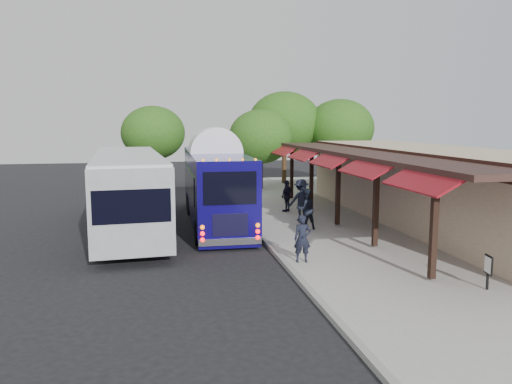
{
  "coord_description": "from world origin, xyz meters",
  "views": [
    {
      "loc": [
        -3.98,
        -16.96,
        4.78
      ],
      "look_at": [
        0.04,
        3.98,
        1.8
      ],
      "focal_mm": 35.0,
      "sensor_mm": 36.0,
      "label": 1
    }
  ],
  "objects": [
    {
      "name": "sidewalk",
      "position": [
        5.0,
        4.0,
        0.07
      ],
      "size": [
        10.0,
        40.0,
        0.15
      ],
      "primitive_type": "cube",
      "color": "#9E9B93",
      "rests_on": "ground"
    },
    {
      "name": "tree_mid",
      "position": [
        5.33,
        20.05,
        4.74
      ],
      "size": [
        5.55,
        5.55,
        7.11
      ],
      "color": "#382314",
      "rests_on": "ground"
    },
    {
      "name": "ped_d",
      "position": [
        2.52,
        5.53,
        1.14
      ],
      "size": [
        1.38,
        0.94,
        1.98
      ],
      "primitive_type": "imported",
      "rotation": [
        0.0,
        0.0,
        3.31
      ],
      "color": "black",
      "rests_on": "sidewalk"
    },
    {
      "name": "tree_right",
      "position": [
        9.33,
        18.89,
        4.35
      ],
      "size": [
        5.1,
        5.1,
        6.53
      ],
      "color": "#382314",
      "rests_on": "ground"
    },
    {
      "name": "sign_board",
      "position": [
        4.9,
        -5.0,
        0.81
      ],
      "size": [
        0.12,
        0.44,
        0.98
      ],
      "rotation": [
        0.0,
        0.0,
        -0.17
      ],
      "color": "black",
      "rests_on": "sidewalk"
    },
    {
      "name": "ped_b",
      "position": [
        2.18,
        3.6,
        1.05
      ],
      "size": [
        0.97,
        0.81,
        1.79
      ],
      "primitive_type": "imported",
      "rotation": [
        0.0,
        0.0,
        3.3
      ],
      "color": "black",
      "rests_on": "sidewalk"
    },
    {
      "name": "station_shelter",
      "position": [
        8.38,
        4.0,
        1.85
      ],
      "size": [
        8.15,
        20.0,
        3.6
      ],
      "color": "tan",
      "rests_on": "ground"
    },
    {
      "name": "tree_left",
      "position": [
        2.92,
        17.28,
        3.79
      ],
      "size": [
        4.44,
        4.44,
        5.69
      ],
      "color": "#382314",
      "rests_on": "ground"
    },
    {
      "name": "ground",
      "position": [
        0.0,
        0.0,
        0.0
      ],
      "size": [
        90.0,
        90.0,
        0.0
      ],
      "primitive_type": "plane",
      "color": "black",
      "rests_on": "ground"
    },
    {
      "name": "curb",
      "position": [
        0.05,
        4.0,
        0.07
      ],
      "size": [
        0.2,
        40.0,
        0.16
      ],
      "primitive_type": "cube",
      "color": "gray",
      "rests_on": "ground"
    },
    {
      "name": "city_bus",
      "position": [
        -5.41,
        5.63,
        1.89
      ],
      "size": [
        3.74,
        12.9,
        3.42
      ],
      "rotation": [
        0.0,
        0.0,
        0.08
      ],
      "color": "gray",
      "rests_on": "ground"
    },
    {
      "name": "ped_c",
      "position": [
        2.47,
        8.0,
        0.98
      ],
      "size": [
        0.98,
        0.96,
        1.66
      ],
      "primitive_type": "imported",
      "rotation": [
        0.0,
        0.0,
        3.9
      ],
      "color": "black",
      "rests_on": "sidewalk"
    },
    {
      "name": "ped_a",
      "position": [
        0.6,
        -1.33,
        0.94
      ],
      "size": [
        0.62,
        0.44,
        1.59
      ],
      "primitive_type": "imported",
      "rotation": [
        0.0,
        0.0,
        -0.1
      ],
      "color": "black",
      "rests_on": "sidewalk"
    },
    {
      "name": "tree_far",
      "position": [
        -4.46,
        20.88,
        4.0
      ],
      "size": [
        4.69,
        4.69,
        6.01
      ],
      "color": "#382314",
      "rests_on": "ground"
    },
    {
      "name": "coach_bus",
      "position": [
        -1.45,
        6.55,
        1.95
      ],
      "size": [
        2.52,
        11.41,
        3.63
      ],
      "rotation": [
        0.0,
        0.0,
        -0.01
      ],
      "color": "#0E0757",
      "rests_on": "ground"
    }
  ]
}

